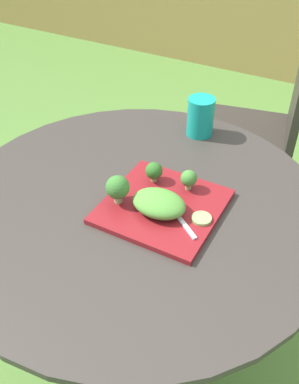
{
  "coord_description": "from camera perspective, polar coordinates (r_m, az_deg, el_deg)",
  "views": [
    {
      "loc": [
        0.41,
        -0.69,
        1.41
      ],
      "look_at": [
        0.03,
        0.0,
        0.76
      ],
      "focal_mm": 40.53,
      "sensor_mm": 36.0,
      "label": 1
    }
  ],
  "objects": [
    {
      "name": "broccoli_floret_1",
      "position": [
        1.08,
        0.6,
        2.79
      ],
      "size": [
        0.04,
        0.04,
        0.05
      ],
      "color": "#99B770",
      "rests_on": "salad_plate"
    },
    {
      "name": "lettuce_mound",
      "position": [
        0.99,
        1.26,
        -1.5
      ],
      "size": [
        0.13,
        0.1,
        0.05
      ],
      "primitive_type": "ellipsoid",
      "color": "#519338",
      "rests_on": "salad_plate"
    },
    {
      "name": "broccoli_floret_2",
      "position": [
        1.01,
        -4.21,
        0.57
      ],
      "size": [
        0.06,
        0.06,
        0.07
      ],
      "color": "#99B770",
      "rests_on": "salad_plate"
    },
    {
      "name": "patio_table",
      "position": [
        1.23,
        -1.47,
        -10.04
      ],
      "size": [
        0.93,
        0.93,
        0.72
      ],
      "color": "#38332D",
      "rests_on": "ground_plane"
    },
    {
      "name": "salad_plate",
      "position": [
        1.03,
        1.73,
        -1.91
      ],
      "size": [
        0.27,
        0.27,
        0.01
      ],
      "primitive_type": "cube",
      "color": "maroon",
      "rests_on": "patio_table"
    },
    {
      "name": "patio_chair",
      "position": [
        1.84,
        14.89,
        9.21
      ],
      "size": [
        0.52,
        0.52,
        0.9
      ],
      "color": "#332D28",
      "rests_on": "ground_plane"
    },
    {
      "name": "ground_plane",
      "position": [
        1.62,
        -1.18,
        -20.99
      ],
      "size": [
        12.0,
        12.0,
        0.0
      ],
      "primitive_type": "plane",
      "color": "#568438"
    },
    {
      "name": "cucumber_slice_0",
      "position": [
        0.99,
        6.9,
        -3.43
      ],
      "size": [
        0.05,
        0.05,
        0.01
      ],
      "primitive_type": "cylinder",
      "color": "#8EB766",
      "rests_on": "salad_plate"
    },
    {
      "name": "fork",
      "position": [
        1.0,
        3.41,
        -2.74
      ],
      "size": [
        0.13,
        0.11,
        0.0
      ],
      "color": "silver",
      "rests_on": "salad_plate"
    },
    {
      "name": "drinking_glass",
      "position": [
        1.29,
        6.71,
        9.58
      ],
      "size": [
        0.08,
        0.08,
        0.11
      ],
      "color": "#149989",
      "rests_on": "patio_table"
    },
    {
      "name": "broccoli_floret_0",
      "position": [
        1.06,
        5.19,
        1.76
      ],
      "size": [
        0.04,
        0.04,
        0.05
      ],
      "color": "#99B770",
      "rests_on": "salad_plate"
    }
  ]
}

